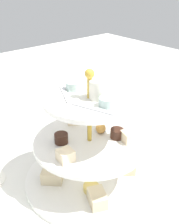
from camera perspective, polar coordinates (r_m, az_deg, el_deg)
The scene contains 4 objects.
ground_plane at distance 0.69m, azimuth 0.00°, elevation -13.75°, with size 2.40×2.40×0.00m, color silver.
tiered_serving_stand at distance 0.64m, azimuth 0.04°, elevation -8.04°, with size 0.31×0.31×0.28m.
water_glass_tall_right at distance 0.85m, azimuth 4.96°, elevation -0.54°, with size 0.07×0.07×0.12m, color silver.
butter_knife_right at distance 0.88m, azimuth -13.50°, elevation -4.47°, with size 0.17×0.01×0.00m, color silver.
Camera 1 is at (0.39, -0.33, 0.46)m, focal length 44.29 mm.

